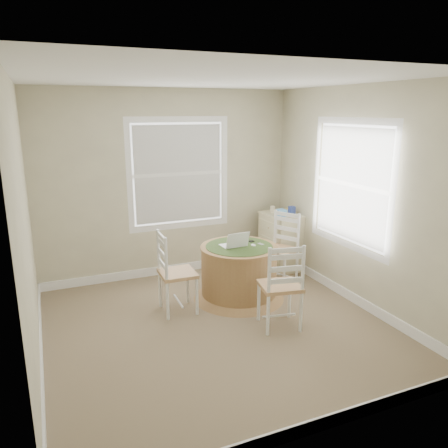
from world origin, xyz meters
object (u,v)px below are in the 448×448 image
chair_near (280,286)px  chair_right (280,250)px  chair_left (178,273)px  round_table (239,270)px  laptop (234,244)px  corner_chest (281,241)px

chair_near → chair_right: 1.27m
chair_left → chair_near: size_ratio=1.00×
round_table → laptop: 0.34m
round_table → corner_chest: bearing=24.8°
round_table → chair_right: size_ratio=1.20×
chair_near → chair_right: size_ratio=1.00×
chair_right → round_table: bearing=-99.9°
chair_right → chair_left: bearing=-107.5°
chair_left → round_table: bearing=-84.4°
laptop → corner_chest: size_ratio=0.37×
chair_near → laptop: bearing=-69.1°
chair_left → corner_chest: 2.02m
round_table → chair_near: 0.87m
round_table → chair_right: 0.77m
chair_left → laptop: 0.80m
laptop → chair_near: bearing=96.0°
chair_right → corner_chest: chair_right is taller
chair_left → corner_chest: (1.85, 0.80, -0.05)m
chair_near → laptop: size_ratio=3.03×
chair_near → chair_right: same height
chair_right → corner_chest: bearing=118.9°
laptop → corner_chest: bearing=-150.3°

